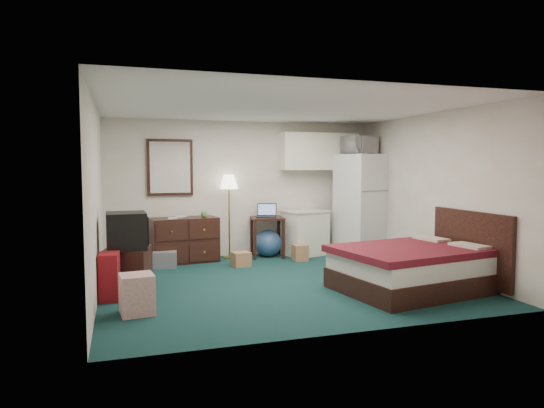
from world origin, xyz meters
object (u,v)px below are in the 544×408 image
object	(u,v)px
desk	(267,237)
bed	(409,269)
fridge	(362,205)
tv_stand	(127,268)
kitchen_counter	(305,233)
dresser	(184,240)
suitcase	(109,277)
floor_lamp	(229,216)

from	to	relation	value
desk	bed	size ratio (longest dim) A/B	0.41
fridge	tv_stand	world-z (taller)	fridge
kitchen_counter	dresser	bearing A→B (deg)	163.61
fridge	suitcase	size ratio (longest dim) A/B	3.19
fridge	tv_stand	size ratio (longest dim) A/B	3.09
tv_stand	suitcase	size ratio (longest dim) A/B	1.03
desk	tv_stand	bearing A→B (deg)	-137.67
floor_lamp	desk	world-z (taller)	floor_lamp
bed	floor_lamp	bearing A→B (deg)	111.40
floor_lamp	suitcase	distance (m)	3.11
fridge	bed	distance (m)	2.75
floor_lamp	kitchen_counter	size ratio (longest dim) A/B	1.87
dresser	tv_stand	world-z (taller)	dresser
dresser	floor_lamp	bearing A→B (deg)	3.62
kitchen_counter	bed	world-z (taller)	kitchen_counter
desk	suitcase	distance (m)	3.49
fridge	bed	size ratio (longest dim) A/B	1.04
dresser	desk	world-z (taller)	dresser
desk	fridge	size ratio (longest dim) A/B	0.39
kitchen_counter	floor_lamp	bearing A→B (deg)	157.67
floor_lamp	bed	xyz separation A→B (m)	(1.80, -3.03, -0.47)
floor_lamp	tv_stand	bearing A→B (deg)	-135.50
desk	floor_lamp	bearing A→B (deg)	178.75
floor_lamp	kitchen_counter	distance (m)	1.47
floor_lamp	dresser	bearing A→B (deg)	-169.64
bed	suitcase	world-z (taller)	suitcase
dresser	kitchen_counter	xyz separation A→B (m)	(2.26, 0.01, 0.02)
bed	fridge	bearing A→B (deg)	66.55
bed	suitcase	distance (m)	3.90
kitchen_counter	tv_stand	bearing A→B (deg)	-169.80
desk	kitchen_counter	size ratio (longest dim) A/B	0.91
fridge	dresser	bearing A→B (deg)	160.03
dresser	desk	distance (m)	1.52
floor_lamp	fridge	distance (m)	2.50
bed	tv_stand	xyz separation A→B (m)	(-3.61, 1.25, -0.01)
floor_lamp	kitchen_counter	world-z (taller)	floor_lamp
kitchen_counter	suitcase	world-z (taller)	kitchen_counter
dresser	tv_stand	size ratio (longest dim) A/B	1.87
tv_stand	suitcase	world-z (taller)	suitcase
kitchen_counter	bed	bearing A→B (deg)	-99.24
desk	fridge	bearing A→B (deg)	-1.57
suitcase	tv_stand	bearing A→B (deg)	72.66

